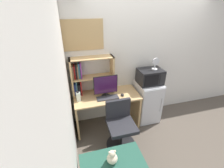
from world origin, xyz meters
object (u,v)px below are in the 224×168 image
(keyboard, at_px, (108,98))
(computer_mouse, at_px, (122,95))
(monitor, at_px, (106,86))
(water_bottle, at_px, (78,97))
(microwave, at_px, (150,76))
(desk_fan, at_px, (156,63))
(wall_corkboard, at_px, (81,35))
(desk_chair, at_px, (120,128))
(mini_fridge, at_px, (147,101))
(hutch_bookshelf, at_px, (86,75))
(teddy_bear, at_px, (112,157))

(keyboard, height_order, computer_mouse, computer_mouse)
(monitor, distance_m, computer_mouse, 0.38)
(monitor, relative_size, keyboard, 1.10)
(water_bottle, bearing_deg, monitor, 2.15)
(water_bottle, distance_m, microwave, 1.47)
(desk_fan, relative_size, wall_corkboard, 0.30)
(computer_mouse, relative_size, desk_chair, 0.10)
(monitor, height_order, mini_fridge, monitor)
(hutch_bookshelf, relative_size, teddy_bear, 3.60)
(computer_mouse, relative_size, teddy_bear, 0.37)
(hutch_bookshelf, distance_m, keyboard, 0.59)
(hutch_bookshelf, height_order, monitor, hutch_bookshelf)
(water_bottle, relative_size, mini_fridge, 0.23)
(hutch_bookshelf, xyz_separation_m, wall_corkboard, (-0.02, 0.10, 0.72))
(desk_fan, distance_m, wall_corkboard, 1.49)
(water_bottle, bearing_deg, teddy_bear, -73.74)
(hutch_bookshelf, distance_m, mini_fridge, 1.46)
(microwave, xyz_separation_m, wall_corkboard, (-1.28, 0.28, 0.82))
(microwave, height_order, desk_fan, desk_fan)
(hutch_bookshelf, bearing_deg, mini_fridge, -7.83)
(computer_mouse, bearing_deg, monitor, 168.22)
(desk_fan, relative_size, desk_chair, 0.27)
(monitor, bearing_deg, desk_chair, -74.72)
(computer_mouse, height_order, wall_corkboard, wall_corkboard)
(desk_chair, distance_m, wall_corkboard, 1.77)
(keyboard, distance_m, computer_mouse, 0.30)
(hutch_bookshelf, relative_size, keyboard, 1.96)
(wall_corkboard, bearing_deg, monitor, -43.73)
(monitor, relative_size, water_bottle, 2.24)
(desk_fan, height_order, teddy_bear, desk_fan)
(monitor, relative_size, wall_corkboard, 0.58)
(hutch_bookshelf, bearing_deg, microwave, -7.70)
(mini_fridge, xyz_separation_m, desk_chair, (-0.80, -0.55, -0.06))
(monitor, relative_size, desk_chair, 0.52)
(hutch_bookshelf, xyz_separation_m, water_bottle, (-0.20, -0.24, -0.30))
(desk_chair, relative_size, teddy_bear, 3.91)
(hutch_bookshelf, xyz_separation_m, monitor, (0.32, -0.22, -0.16))
(hutch_bookshelf, bearing_deg, teddy_bear, -84.49)
(microwave, bearing_deg, teddy_bear, -133.53)
(microwave, bearing_deg, hutch_bookshelf, 172.30)
(computer_mouse, height_order, water_bottle, water_bottle)
(water_bottle, height_order, mini_fridge, water_bottle)
(mini_fridge, bearing_deg, microwave, 89.79)
(keyboard, relative_size, desk_fan, 1.74)
(hutch_bookshelf, distance_m, monitor, 0.42)
(keyboard, bearing_deg, water_bottle, 173.91)
(microwave, distance_m, wall_corkboard, 1.55)
(hutch_bookshelf, height_order, computer_mouse, hutch_bookshelf)
(keyboard, distance_m, desk_chair, 0.59)
(keyboard, xyz_separation_m, computer_mouse, (0.30, 0.01, 0.01))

